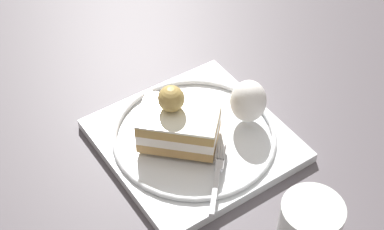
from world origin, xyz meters
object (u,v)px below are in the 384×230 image
at_px(cake_slice, 179,122).
at_px(fork, 217,176).
at_px(whipped_cream_dollop, 248,101).
at_px(dessert_plate, 192,137).

distance_m(cake_slice, fork, 0.08).
bearing_deg(whipped_cream_dollop, fork, 109.49).
bearing_deg(fork, cake_slice, -12.67).
bearing_deg(dessert_plate, fork, 154.10).
bearing_deg(dessert_plate, cake_slice, 74.56).
relative_size(dessert_plate, cake_slice, 2.31).
distance_m(dessert_plate, whipped_cream_dollop, 0.09).
xyz_separation_m(whipped_cream_dollop, fork, (-0.04, 0.10, -0.03)).
distance_m(whipped_cream_dollop, fork, 0.11).
relative_size(cake_slice, whipped_cream_dollop, 1.97).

